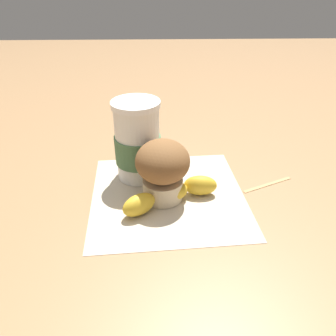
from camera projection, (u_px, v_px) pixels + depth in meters
name	position (u px, v px, depth m)	size (l,w,h in m)	color
ground_plane	(168.00, 195.00, 0.59)	(3.00, 3.00, 0.00)	#936D47
paper_napkin	(168.00, 195.00, 0.59)	(0.27, 0.27, 0.00)	beige
coffee_cup	(138.00, 143.00, 0.61)	(0.09, 0.09, 0.15)	white
muffin	(163.00, 168.00, 0.55)	(0.09, 0.09, 0.11)	beige
banana	(170.00, 194.00, 0.56)	(0.17, 0.09, 0.04)	gold
wooden_stirrer	(268.00, 184.00, 0.62)	(0.11, 0.01, 0.00)	tan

